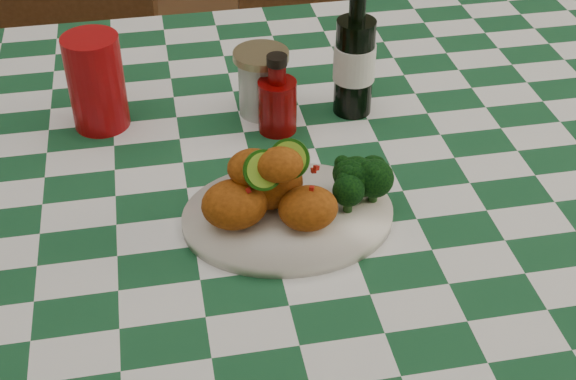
{
  "coord_description": "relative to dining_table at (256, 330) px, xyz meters",
  "views": [
    {
      "loc": [
        -0.13,
        -1.0,
        1.5
      ],
      "look_at": [
        0.03,
        -0.17,
        0.84
      ],
      "focal_mm": 50.0,
      "sensor_mm": 36.0,
      "label": 1
    }
  ],
  "objects": [
    {
      "name": "dining_table",
      "position": [
        0.0,
        0.0,
        0.0
      ],
      "size": [
        1.66,
        1.06,
        0.79
      ],
      "primitive_type": null,
      "color": "#174C29",
      "rests_on": "ground"
    },
    {
      "name": "plate",
      "position": [
        0.03,
        -0.17,
        0.4
      ],
      "size": [
        0.3,
        0.23,
        0.02
      ],
      "primitive_type": null,
      "rotation": [
        0.0,
        0.0,
        -0.03
      ],
      "color": "silver",
      "rests_on": "dining_table"
    },
    {
      "name": "fried_chicken_pile",
      "position": [
        0.02,
        -0.17,
        0.46
      ],
      "size": [
        0.17,
        0.12,
        0.11
      ],
      "primitive_type": null,
      "color": "#A54D0F",
      "rests_on": "plate"
    },
    {
      "name": "mason_jar",
      "position": [
        0.04,
        0.12,
        0.45
      ],
      "size": [
        0.1,
        0.1,
        0.11
      ],
      "primitive_type": null,
      "rotation": [
        0.0,
        0.0,
        0.13
      ],
      "color": "#B2BCBA",
      "rests_on": "dining_table"
    },
    {
      "name": "wooden_chair_left",
      "position": [
        -0.39,
        0.77,
        0.12
      ],
      "size": [
        0.57,
        0.59,
        1.02
      ],
      "primitive_type": null,
      "rotation": [
        0.0,
        0.0,
        -0.25
      ],
      "color": "#472814",
      "rests_on": "ground"
    },
    {
      "name": "red_tumbler",
      "position": [
        -0.22,
        0.13,
        0.47
      ],
      "size": [
        0.1,
        0.1,
        0.16
      ],
      "primitive_type": "cylinder",
      "rotation": [
        0.0,
        0.0,
        0.14
      ],
      "color": "#95080B",
      "rests_on": "dining_table"
    },
    {
      "name": "wooden_chair_right",
      "position": [
        0.3,
        0.71,
        0.05
      ],
      "size": [
        0.41,
        0.43,
        0.88
      ],
      "primitive_type": null,
      "rotation": [
        0.0,
        0.0,
        -0.02
      ],
      "color": "#472814",
      "rests_on": "ground"
    },
    {
      "name": "broccoli_side",
      "position": [
        0.13,
        -0.16,
        0.44
      ],
      "size": [
        0.08,
        0.08,
        0.06
      ],
      "primitive_type": null,
      "color": "black",
      "rests_on": "plate"
    },
    {
      "name": "beer_bottle",
      "position": [
        0.19,
        0.1,
        0.51
      ],
      "size": [
        0.09,
        0.09,
        0.23
      ],
      "primitive_type": null,
      "rotation": [
        0.0,
        0.0,
        0.4
      ],
      "color": "black",
      "rests_on": "dining_table"
    },
    {
      "name": "ketchup_bottle",
      "position": [
        0.05,
        0.06,
        0.46
      ],
      "size": [
        0.08,
        0.08,
        0.13
      ],
      "primitive_type": null,
      "rotation": [
        0.0,
        0.0,
        0.42
      ],
      "color": "#630405",
      "rests_on": "dining_table"
    }
  ]
}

